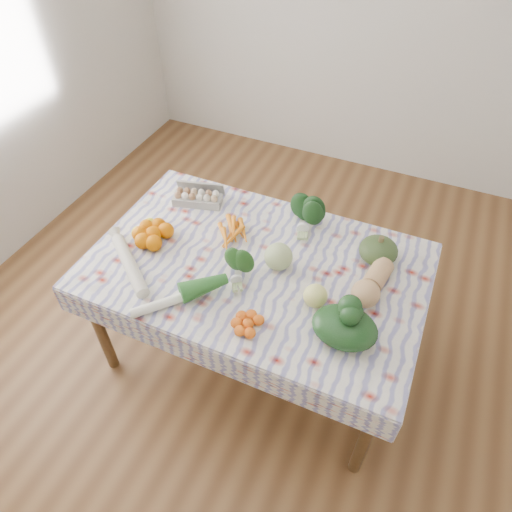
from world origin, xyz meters
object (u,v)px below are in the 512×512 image
Objects in this scene: dining_table at (256,275)px; kabocha_squash at (378,250)px; egg_carton at (197,198)px; cabbage at (278,257)px; grapefruit at (315,296)px; butternut_squash at (373,282)px.

kabocha_squash is (0.54, 0.28, 0.15)m from dining_table.
egg_carton reaches higher than dining_table.
egg_carton is at bearing 155.53° from cabbage.
egg_carton is 2.46× the size of grapefruit.
butternut_squash is (0.02, -0.22, 0.00)m from kabocha_squash.
cabbage is at bearing 15.60° from dining_table.
dining_table is 8.33× the size of kabocha_squash.
kabocha_squash is at bearing 64.14° from grapefruit.
egg_carton is 0.95× the size of butternut_squash.
kabocha_squash is 1.72× the size of grapefruit.
butternut_squash reaches higher than egg_carton.
butternut_squash reaches higher than kabocha_squash.
egg_carton is 1.10m from butternut_squash.
egg_carton is at bearing 153.27° from grapefruit.
dining_table is 14.36× the size of grapefruit.
dining_table is at bearing 160.77° from grapefruit.
egg_carton is at bearing 176.24° from butternut_squash.
butternut_squash is (0.56, 0.06, 0.15)m from dining_table.
cabbage reaches higher than kabocha_squash.
dining_table is at bearing -164.85° from butternut_squash.
kabocha_squash reaches higher than egg_carton.
butternut_squash is at bearing -28.06° from egg_carton.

